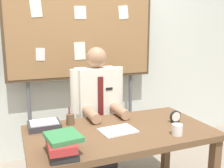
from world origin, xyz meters
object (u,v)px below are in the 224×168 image
object	(u,v)px
open_notebook	(118,130)
pen_holder	(70,119)
bulletin_board	(83,33)
paper_tray	(44,125)
coffee_mug	(177,130)
person	(97,119)
desk	(120,140)
book_stack	(62,145)
desk_clock	(175,117)

from	to	relation	value
open_notebook	pen_holder	size ratio (longest dim) A/B	1.77
bulletin_board	open_notebook	size ratio (longest dim) A/B	7.24
paper_tray	coffee_mug	bearing A→B (deg)	-29.37
person	desk	bearing A→B (deg)	-90.00
coffee_mug	pen_holder	size ratio (longest dim) A/B	0.54
book_stack	desk_clock	bearing A→B (deg)	12.97
open_notebook	paper_tray	size ratio (longest dim) A/B	1.09
desk	book_stack	world-z (taller)	book_stack
coffee_mug	pen_holder	xyz separation A→B (m)	(-0.72, 0.54, 0.01)
desk	desk_clock	bearing A→B (deg)	-1.51
bulletin_board	coffee_mug	size ratio (longest dim) A/B	23.79
bulletin_board	book_stack	size ratio (longest dim) A/B	6.60
pen_holder	book_stack	bearing A→B (deg)	-108.37
bulletin_board	pen_holder	size ratio (longest dim) A/B	12.83
desk	desk_clock	distance (m)	0.55
desk	book_stack	xyz separation A→B (m)	(-0.53, -0.26, 0.16)
bulletin_board	paper_tray	distance (m)	1.24
book_stack	pen_holder	distance (m)	0.56
paper_tray	desk_clock	bearing A→B (deg)	-14.29
open_notebook	desk	bearing A→B (deg)	35.58
book_stack	coffee_mug	world-z (taller)	book_stack
open_notebook	book_stack	bearing A→B (deg)	-154.54
coffee_mug	paper_tray	xyz separation A→B (m)	(-0.94, 0.53, -0.02)
pen_holder	person	bearing A→B (deg)	40.97
book_stack	open_notebook	size ratio (longest dim) A/B	1.10
desk_clock	coffee_mug	world-z (taller)	desk_clock
open_notebook	pen_holder	bearing A→B (deg)	137.30
desk	person	world-z (taller)	person
book_stack	desk	bearing A→B (deg)	26.05
person	book_stack	size ratio (longest dim) A/B	4.38
bulletin_board	desk_clock	world-z (taller)	bulletin_board
book_stack	open_notebook	xyz separation A→B (m)	(0.50, 0.24, -0.06)
book_stack	desk_clock	size ratio (longest dim) A/B	2.96
desk_clock	person	bearing A→B (deg)	131.79
desk	open_notebook	distance (m)	0.10
desk	paper_tray	distance (m)	0.64
person	pen_holder	world-z (taller)	person
desk_clock	pen_holder	world-z (taller)	pen_holder
desk	pen_holder	size ratio (longest dim) A/B	9.39
open_notebook	paper_tray	xyz separation A→B (m)	(-0.54, 0.29, 0.02)
book_stack	person	bearing A→B (deg)	57.83
person	bulletin_board	size ratio (longest dim) A/B	0.66
person	book_stack	xyz separation A→B (m)	(-0.53, -0.83, 0.16)
book_stack	desk_clock	xyz separation A→B (m)	(1.05, 0.24, -0.02)
person	coffee_mug	bearing A→B (deg)	-66.28
person	open_notebook	bearing A→B (deg)	-92.68
open_notebook	desk_clock	xyz separation A→B (m)	(0.56, 0.01, 0.04)
desk	bulletin_board	world-z (taller)	bulletin_board
desk_clock	paper_tray	xyz separation A→B (m)	(-1.10, 0.28, -0.02)
paper_tray	person	bearing A→B (deg)	28.61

